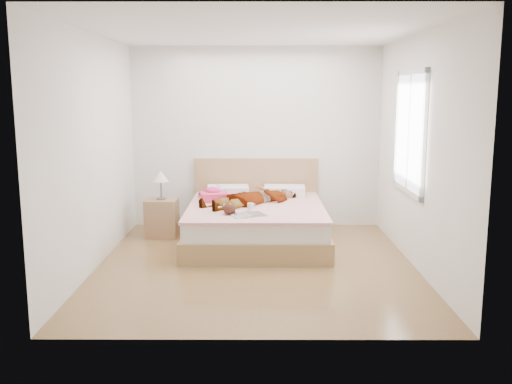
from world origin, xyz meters
TOP-DOWN VIEW (x-y plane):
  - ground at (0.00, 0.00)m, footprint 4.00×4.00m
  - woman at (-0.03, 1.12)m, footprint 1.54×1.42m
  - hair at (-0.60, 1.57)m, footprint 0.52×0.60m
  - phone at (-0.53, 1.52)m, footprint 0.08×0.09m
  - room_shell at (1.77, 0.30)m, footprint 4.00×4.00m
  - bed at (0.00, 1.04)m, footprint 1.80×2.08m
  - towel at (-0.57, 1.24)m, footprint 0.40×0.35m
  - magazine at (-0.07, 0.32)m, footprint 0.49×0.42m
  - coffee_mug at (-0.06, 0.63)m, footprint 0.12×0.10m
  - plush_toy at (-0.32, 0.40)m, footprint 0.18×0.24m
  - nightstand at (-1.29, 1.31)m, footprint 0.43×0.39m

SIDE VIEW (x-z plane):
  - ground at x=0.00m, z-range 0.00..0.00m
  - bed at x=0.00m, z-range -0.22..0.78m
  - nightstand at x=-1.29m, z-range -0.15..0.76m
  - magazine at x=-0.07m, z-range 0.51..0.53m
  - hair at x=-0.60m, z-range 0.51..0.59m
  - coffee_mug at x=-0.06m, z-range 0.51..0.60m
  - plush_toy at x=-0.32m, z-range 0.51..0.64m
  - towel at x=-0.57m, z-range 0.49..0.68m
  - woman at x=-0.03m, z-range 0.51..0.72m
  - phone at x=-0.53m, z-range 0.65..0.69m
  - room_shell at x=1.77m, z-range -0.50..3.50m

